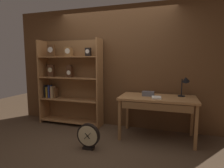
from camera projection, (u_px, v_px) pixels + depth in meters
The scene contains 8 objects.
ground_plane at pixel (92, 150), 2.98m from camera, with size 10.00×10.00×0.00m, color #4C3826.
back_wood_panel at pixel (115, 67), 4.02m from camera, with size 4.80×0.05×2.60m, color brown.
bookshelf at pixel (70, 82), 4.18m from camera, with size 1.46×0.37×1.91m.
workbench at pixel (157, 102), 3.36m from camera, with size 1.37×0.72×0.78m.
desk_lamp at pixel (185, 83), 3.33m from camera, with size 0.20×0.20×0.40m.
toolbox_small at pixel (148, 94), 3.45m from camera, with size 0.22×0.12×0.09m, color #595960.
open_repair_manual at pixel (156, 97), 3.25m from camera, with size 0.16×0.22×0.03m, color silver.
round_clock_large at pixel (88, 136), 3.00m from camera, with size 0.39×0.11×0.43m.
Camera 1 is at (1.17, -2.59, 1.44)m, focal length 29.46 mm.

